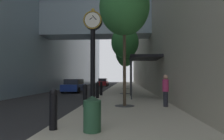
{
  "coord_description": "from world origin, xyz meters",
  "views": [
    {
      "loc": [
        2.54,
        -2.23,
        1.72
      ],
      "look_at": [
        0.79,
        23.59,
        2.71
      ],
      "focal_mm": 32.61,
      "sensor_mm": 36.0,
      "label": 1
    }
  ],
  "objects": [
    {
      "name": "street_tree_mid_far",
      "position": [
        2.47,
        27.14,
        5.13
      ],
      "size": [
        2.75,
        2.75,
        6.59
      ],
      "color": "#333335",
      "rests_on": "sidewalk_right"
    },
    {
      "name": "car_blue_mid",
      "position": [
        -3.52,
        21.5,
        0.77
      ],
      "size": [
        2.24,
        4.74,
        1.57
      ],
      "color": "navy",
      "rests_on": "ground"
    },
    {
      "name": "bollard_fourth",
      "position": [
        0.33,
        11.17,
        0.79
      ],
      "size": [
        0.25,
        0.25,
        1.24
      ],
      "color": "black",
      "rests_on": "sidewalk_right"
    },
    {
      "name": "street_tree_mid_near",
      "position": [
        2.47,
        18.19,
        5.27
      ],
      "size": [
        2.77,
        2.77,
        6.75
      ],
      "color": "#333335",
      "rests_on": "sidewalk_right"
    },
    {
      "name": "pedestrian_walking",
      "position": [
        4.72,
        9.11,
        1.07
      ],
      "size": [
        0.48,
        0.48,
        1.75
      ],
      "color": "#23232D",
      "rests_on": "sidewalk_right"
    },
    {
      "name": "sidewalk_right",
      "position": [
        2.64,
        30.0,
        0.07
      ],
      "size": [
        5.27,
        80.0,
        0.14
      ],
      "primitive_type": "cube",
      "color": "#ADA593",
      "rests_on": "ground"
    },
    {
      "name": "storefront_awning",
      "position": [
        4.03,
        14.33,
        3.28
      ],
      "size": [
        2.4,
        3.6,
        3.3
      ],
      "color": "black",
      "rests_on": "sidewalk_right"
    },
    {
      "name": "bollard_third",
      "position": [
        0.33,
        8.74,
        0.79
      ],
      "size": [
        0.25,
        0.25,
        1.24
      ],
      "color": "black",
      "rests_on": "sidewalk_right"
    },
    {
      "name": "street_clock",
      "position": [
        1.05,
        6.84,
        2.75
      ],
      "size": [
        0.84,
        0.55,
        4.75
      ],
      "color": "black",
      "rests_on": "sidewalk_right"
    },
    {
      "name": "car_red_near",
      "position": [
        -2.11,
        39.09,
        0.78
      ],
      "size": [
        1.98,
        4.46,
        1.6
      ],
      "color": "#AD191E",
      "rests_on": "ground"
    },
    {
      "name": "trash_bin",
      "position": [
        1.55,
        3.72,
        0.68
      ],
      "size": [
        0.53,
        0.53,
        1.05
      ],
      "color": "#234C33",
      "rests_on": "sidewalk_right"
    },
    {
      "name": "street_tree_far",
      "position": [
        2.47,
        36.1,
        5.54
      ],
      "size": [
        2.97,
        2.97,
        7.12
      ],
      "color": "#333335",
      "rests_on": "sidewalk_right"
    },
    {
      "name": "bollard_nearest",
      "position": [
        0.33,
        3.88,
        0.79
      ],
      "size": [
        0.25,
        0.25,
        1.24
      ],
      "color": "black",
      "rests_on": "sidewalk_right"
    },
    {
      "name": "street_tree_near",
      "position": [
        2.47,
        9.24,
        5.75
      ],
      "size": [
        2.86,
        2.86,
        7.28
      ],
      "color": "#333335",
      "rests_on": "sidewalk_right"
    },
    {
      "name": "bollard_fifth",
      "position": [
        0.33,
        13.6,
        0.79
      ],
      "size": [
        0.25,
        0.25,
        1.24
      ],
      "color": "black",
      "rests_on": "sidewalk_right"
    },
    {
      "name": "bollard_sixth",
      "position": [
        0.33,
        16.03,
        0.79
      ],
      "size": [
        0.25,
        0.25,
        1.24
      ],
      "color": "black",
      "rests_on": "sidewalk_right"
    },
    {
      "name": "ground_plane",
      "position": [
        0.0,
        27.0,
        0.0
      ],
      "size": [
        110.0,
        110.0,
        0.0
      ],
      "primitive_type": "plane",
      "color": "#262628",
      "rests_on": "ground"
    }
  ]
}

